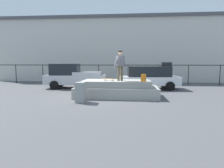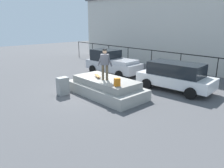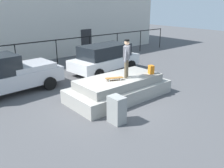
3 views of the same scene
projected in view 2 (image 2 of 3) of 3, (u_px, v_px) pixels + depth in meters
The scene contains 10 objects.
ground_plane at pixel (94, 92), 12.54m from camera, with size 60.00×60.00×0.00m, color #4C4C4F.
concrete_ledge at pixel (106, 87), 12.02m from camera, with size 4.66×2.23×0.95m.
skateboarder at pixel (105, 62), 11.31m from camera, with size 0.71×0.57×1.66m.
skateboard at pixel (98, 76), 12.04m from camera, with size 0.78×0.50×0.12m.
backpack at pixel (117, 82), 10.41m from camera, with size 0.28×0.20×0.39m, color orange.
car_silver_pickup_near at pixel (112, 62), 16.81m from camera, with size 4.71×2.21×1.87m.
car_white_hatchback_mid at pixel (175, 76), 12.77m from camera, with size 4.57×2.42×1.68m.
utility_box at pixel (63, 86), 12.05m from camera, with size 0.44×0.60×1.00m, color gray.
fence_row at pixel (165, 58), 16.76m from camera, with size 24.06×0.06×1.78m.
warehouse_building at pixel (203, 29), 20.01m from camera, with size 26.19×8.01×6.71m.
Camera 2 is at (9.51, -7.25, 3.94)m, focal length 34.44 mm.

